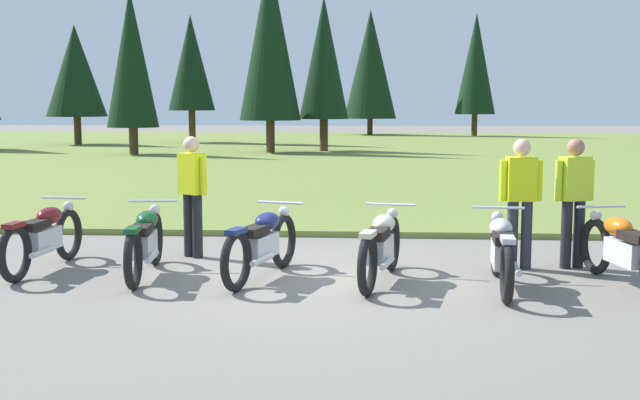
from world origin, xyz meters
TOP-DOWN VIEW (x-y plane):
  - ground_plane at (0.00, 0.00)m, footprint 140.00×140.00m
  - grass_moorland at (0.00, 25.07)m, footprint 80.00×44.00m
  - forest_treeline at (1.72, 31.63)m, footprint 40.57×24.34m
  - motorcycle_maroon at (-3.49, 0.35)m, footprint 0.62×2.10m
  - motorcycle_british_green at (-2.11, 0.09)m, footprint 0.62×2.10m
  - motorcycle_navy at (-0.67, 0.05)m, footprint 0.80×2.05m
  - motorcycle_cream at (0.77, -0.05)m, footprint 0.71×2.07m
  - motorcycle_silver at (2.14, -0.28)m, footprint 0.62×2.10m
  - motorcycle_orange at (3.58, -0.09)m, footprint 0.72×2.08m
  - rider_near_row_end at (-1.81, 1.35)m, footprint 0.46×0.39m
  - rider_with_back_turned at (3.24, 0.94)m, footprint 0.53×0.32m
  - rider_checking_bike at (2.54, 0.84)m, footprint 0.55×0.24m

SIDE VIEW (x-z plane):
  - ground_plane at x=0.00m, z-range 0.00..0.00m
  - grass_moorland at x=0.00m, z-range 0.00..0.10m
  - motorcycle_maroon at x=-3.49m, z-range 0.00..0.88m
  - motorcycle_british_green at x=-2.11m, z-range 0.00..0.88m
  - motorcycle_navy at x=-0.67m, z-range 0.00..0.88m
  - motorcycle_cream at x=0.77m, z-range 0.00..0.88m
  - motorcycle_silver at x=2.14m, z-range 0.00..0.88m
  - motorcycle_orange at x=3.58m, z-range 0.00..0.88m
  - rider_near_row_end at x=-1.81m, z-range 0.11..1.78m
  - rider_with_back_turned at x=3.24m, z-range 0.11..1.78m
  - rider_checking_bike at x=2.54m, z-range 0.11..1.78m
  - forest_treeline at x=1.72m, z-range 0.06..8.37m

